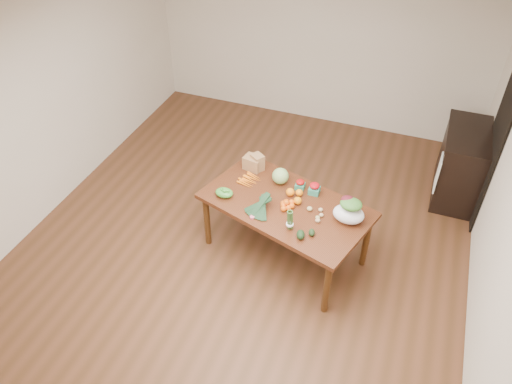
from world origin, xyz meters
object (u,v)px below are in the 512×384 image
at_px(dining_table, 285,229).
at_px(cabbage, 280,176).
at_px(asparagus_bundle, 290,220).
at_px(cabinet, 460,164).
at_px(salad_bag, 349,212).
at_px(paper_bag, 253,162).
at_px(kale_bunch, 258,207).
at_px(mandarin_cluster, 286,204).

bearing_deg(dining_table, cabbage, 135.78).
bearing_deg(dining_table, asparagus_bundle, -49.89).
relative_size(cabinet, cabbage, 5.53).
relative_size(dining_table, salad_bag, 5.47).
relative_size(cabinet, salad_bag, 3.18).
distance_m(paper_bag, kale_bunch, 0.76).
height_order(cabinet, asparagus_bundle, asparagus_bundle).
height_order(mandarin_cluster, salad_bag, salad_bag).
height_order(dining_table, salad_bag, salad_bag).
bearing_deg(cabbage, salad_bag, -22.45).
bearing_deg(cabinet, mandarin_cluster, -132.88).
height_order(cabinet, salad_bag, salad_bag).
distance_m(mandarin_cluster, salad_bag, 0.65).
xyz_separation_m(dining_table, mandarin_cluster, (0.02, -0.06, 0.43)).
distance_m(dining_table, cabbage, 0.59).
xyz_separation_m(cabbage, salad_bag, (0.84, -0.35, 0.03)).
relative_size(kale_bunch, asparagus_bundle, 1.60).
bearing_deg(salad_bag, cabbage, 157.55).
height_order(mandarin_cluster, asparagus_bundle, asparagus_bundle).
bearing_deg(salad_bag, cabinet, 59.61).
height_order(paper_bag, salad_bag, salad_bag).
distance_m(cabbage, mandarin_cluster, 0.42).
bearing_deg(dining_table, paper_bag, 157.57).
bearing_deg(paper_bag, cabbage, -20.07).
bearing_deg(cabinet, kale_bunch, -134.00).
bearing_deg(cabinet, asparagus_bundle, -126.46).
height_order(dining_table, asparagus_bundle, asparagus_bundle).
bearing_deg(asparagus_bundle, paper_bag, 147.99).
bearing_deg(dining_table, salad_bag, 14.56).
bearing_deg(kale_bunch, cabbage, 101.42).
relative_size(cabinet, kale_bunch, 2.55).
bearing_deg(salad_bag, mandarin_cluster, -177.88).
height_order(cabinet, kale_bunch, cabinet).
height_order(cabinet, paper_bag, paper_bag).
xyz_separation_m(asparagus_bundle, salad_bag, (0.52, 0.32, -0.00)).
xyz_separation_m(cabinet, paper_bag, (-2.29, -1.35, 0.38)).
relative_size(dining_table, kale_bunch, 4.38).
distance_m(kale_bunch, salad_bag, 0.92).
xyz_separation_m(dining_table, salad_bag, (0.67, -0.03, 0.50)).
bearing_deg(mandarin_cluster, paper_bag, 138.04).
height_order(asparagus_bundle, salad_bag, asparagus_bundle).
height_order(cabbage, kale_bunch, cabbage).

